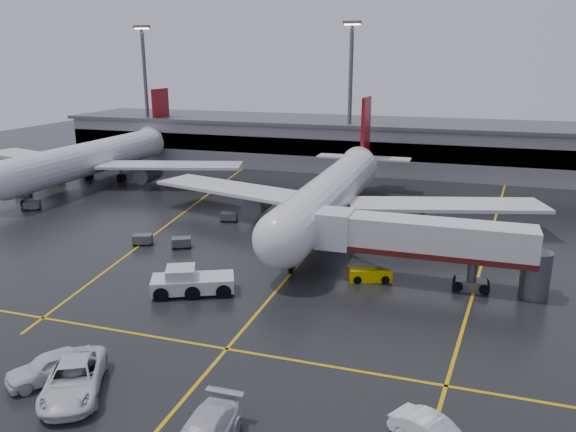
% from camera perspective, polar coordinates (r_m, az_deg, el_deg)
% --- Properties ---
extents(ground, '(220.00, 220.00, 0.00)m').
position_cam_1_polar(ground, '(58.45, 2.47, -3.43)').
color(ground, black).
rests_on(ground, ground).
extents(apron_line_centre, '(0.25, 90.00, 0.02)m').
position_cam_1_polar(apron_line_centre, '(58.44, 2.47, -3.42)').
color(apron_line_centre, gold).
rests_on(apron_line_centre, ground).
extents(apron_line_stop, '(60.00, 0.25, 0.02)m').
position_cam_1_polar(apron_line_stop, '(39.46, -6.34, -13.47)').
color(apron_line_stop, gold).
rests_on(apron_line_stop, ground).
extents(apron_line_left, '(9.99, 69.35, 0.02)m').
position_cam_1_polar(apron_line_left, '(74.58, -10.39, 0.60)').
color(apron_line_left, gold).
rests_on(apron_line_left, ground).
extents(apron_line_right, '(7.57, 69.64, 0.02)m').
position_cam_1_polar(apron_line_right, '(66.19, 20.09, -2.08)').
color(apron_line_right, gold).
rests_on(apron_line_right, ground).
extents(terminal, '(122.00, 19.00, 8.60)m').
position_cam_1_polar(terminal, '(103.29, 9.69, 7.29)').
color(terminal, gray).
rests_on(terminal, ground).
extents(light_mast_left, '(3.00, 1.20, 25.45)m').
position_cam_1_polar(light_mast_left, '(112.42, -14.48, 12.90)').
color(light_mast_left, '#595B60').
rests_on(light_mast_left, ground).
extents(light_mast_mid, '(3.00, 1.20, 25.45)m').
position_cam_1_polar(light_mast_mid, '(97.34, 6.45, 12.91)').
color(light_mast_mid, '#595B60').
rests_on(light_mast_mid, ground).
extents(main_airliner, '(48.80, 45.60, 14.10)m').
position_cam_1_polar(main_airliner, '(66.32, 4.76, 2.65)').
color(main_airliner, silver).
rests_on(main_airliner, ground).
extents(second_airliner, '(48.80, 45.60, 14.10)m').
position_cam_1_polar(second_airliner, '(95.07, -19.00, 5.86)').
color(second_airliner, silver).
rests_on(second_airliner, ground).
extents(jet_bridge, '(19.90, 3.40, 6.05)m').
position_cam_1_polar(jet_bridge, '(49.73, 13.95, -2.61)').
color(jet_bridge, silver).
rests_on(jet_bridge, ground).
extents(pushback_tractor, '(7.44, 5.41, 2.47)m').
position_cam_1_polar(pushback_tractor, '(48.08, -10.02, -6.77)').
color(pushback_tractor, silver).
rests_on(pushback_tractor, ground).
extents(belt_loader, '(4.09, 2.80, 2.39)m').
position_cam_1_polar(belt_loader, '(50.78, 8.45, -5.93)').
color(belt_loader, '#DAB502').
rests_on(belt_loader, ground).
extents(service_van_a, '(6.03, 7.52, 1.90)m').
position_cam_1_polar(service_van_a, '(36.59, -21.25, -15.39)').
color(service_van_a, white).
rests_on(service_van_a, ground).
extents(service_van_d, '(4.87, 5.53, 1.81)m').
position_cam_1_polar(service_van_d, '(38.52, -23.26, -14.04)').
color(service_van_d, silver).
rests_on(service_van_d, ground).
extents(baggage_cart_a, '(2.38, 2.12, 1.12)m').
position_cam_1_polar(baggage_cart_a, '(59.71, -10.95, -2.66)').
color(baggage_cart_a, '#595B60').
rests_on(baggage_cart_a, ground).
extents(baggage_cart_b, '(2.33, 1.93, 1.12)m').
position_cam_1_polar(baggage_cart_b, '(61.68, -14.77, -2.30)').
color(baggage_cart_b, '#595B60').
rests_on(baggage_cart_b, ground).
extents(baggage_cart_c, '(2.26, 1.75, 1.12)m').
position_cam_1_polar(baggage_cart_c, '(68.59, -6.13, -0.03)').
color(baggage_cart_c, '#595B60').
rests_on(baggage_cart_c, ground).
extents(baggage_cart_d, '(2.15, 1.54, 1.12)m').
position_cam_1_polar(baggage_cart_d, '(89.10, -25.62, 2.18)').
color(baggage_cart_d, '#595B60').
rests_on(baggage_cart_d, ground).
extents(baggage_cart_e, '(2.37, 2.04, 1.12)m').
position_cam_1_polar(baggage_cart_e, '(81.12, -24.90, 1.05)').
color(baggage_cart_e, '#595B60').
rests_on(baggage_cart_e, ground).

